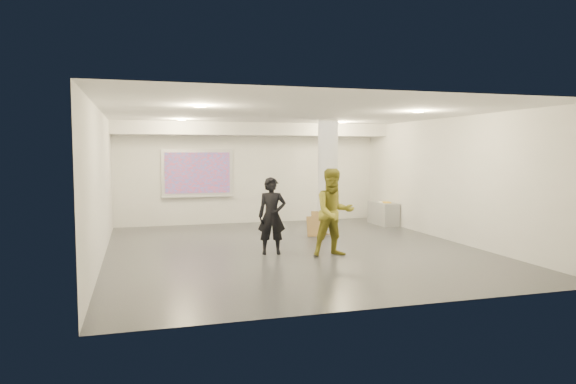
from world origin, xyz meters
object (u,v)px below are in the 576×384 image
object	(u,v)px
projection_screen	(198,174)
man	(334,212)
credenza	(383,213)
woman	(272,216)
column	(328,177)

from	to	relation	value
projection_screen	man	world-z (taller)	projection_screen
credenza	woman	world-z (taller)	woman
column	projection_screen	distance (m)	4.08
projection_screen	woman	size ratio (longest dim) A/B	1.29
woman	projection_screen	bearing A→B (deg)	110.96
man	column	bearing A→B (deg)	70.68
projection_screen	woman	world-z (taller)	projection_screen
column	woman	distance (m)	3.10
column	projection_screen	bearing A→B (deg)	139.44
credenza	man	distance (m)	5.04
column	man	xyz separation A→B (m)	(-0.90, -2.75, -0.59)
column	man	distance (m)	2.95
column	woman	bearing A→B (deg)	-133.62
credenza	woman	xyz separation A→B (m)	(-4.31, -3.36, 0.48)
column	credenza	world-z (taller)	column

